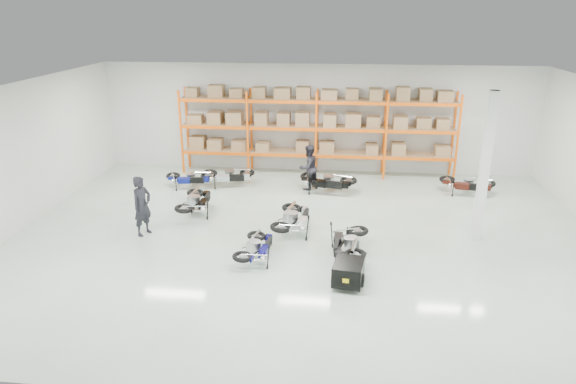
# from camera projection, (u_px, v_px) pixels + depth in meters

# --- Properties ---
(room) EXTENTS (18.00, 18.00, 18.00)m
(room) POSITION_uv_depth(u_px,v_px,m) (305.00, 168.00, 14.96)
(room) COLOR silver
(room) RESTS_ON ground
(pallet_rack) EXTENTS (11.28, 0.98, 3.62)m
(pallet_rack) POSITION_uv_depth(u_px,v_px,m) (317.00, 121.00, 20.99)
(pallet_rack) COLOR #FF5F0D
(pallet_rack) RESTS_ON ground
(structural_column) EXTENTS (0.25, 0.25, 4.50)m
(structural_column) POSITION_uv_depth(u_px,v_px,m) (485.00, 168.00, 14.92)
(structural_column) COLOR white
(structural_column) RESTS_ON ground
(moto_blue_centre) EXTENTS (0.99, 1.71, 1.05)m
(moto_blue_centre) POSITION_uv_depth(u_px,v_px,m) (257.00, 244.00, 14.18)
(moto_blue_centre) COLOR #0A0851
(moto_blue_centre) RESTS_ON ground
(moto_silver_left) EXTENTS (1.15, 2.00, 1.24)m
(moto_silver_left) POSITION_uv_depth(u_px,v_px,m) (294.00, 215.00, 15.92)
(moto_silver_left) COLOR #B1B4B8
(moto_silver_left) RESTS_ON ground
(moto_black_far_left) EXTENTS (0.94, 1.84, 1.18)m
(moto_black_far_left) POSITION_uv_depth(u_px,v_px,m) (196.00, 198.00, 17.40)
(moto_black_far_left) COLOR black
(moto_black_far_left) RESTS_ON ground
(moto_touring_right) EXTENTS (1.07, 1.93, 1.20)m
(moto_touring_right) POSITION_uv_depth(u_px,v_px,m) (348.00, 238.00, 14.34)
(moto_touring_right) COLOR black
(moto_touring_right) RESTS_ON ground
(trailer) EXTENTS (0.85, 1.57, 0.64)m
(trailer) POSITION_uv_depth(u_px,v_px,m) (348.00, 272.00, 12.91)
(trailer) COLOR black
(trailer) RESTS_ON ground
(moto_back_a) EXTENTS (1.72, 0.99, 1.06)m
(moto_back_a) POSITION_uv_depth(u_px,v_px,m) (189.00, 175.00, 19.95)
(moto_back_a) COLOR navy
(moto_back_a) RESTS_ON ground
(moto_back_b) EXTENTS (1.88, 1.13, 1.15)m
(moto_back_b) POSITION_uv_depth(u_px,v_px,m) (228.00, 172.00, 20.16)
(moto_back_b) COLOR #AFB5B9
(moto_back_b) RESTS_ON ground
(moto_back_c) EXTENTS (2.08, 1.38, 1.24)m
(moto_back_c) POSITION_uv_depth(u_px,v_px,m) (327.00, 178.00, 19.40)
(moto_back_c) COLOR black
(moto_back_c) RESTS_ON ground
(moto_back_d) EXTENTS (1.89, 1.21, 1.13)m
(moto_back_d) POSITION_uv_depth(u_px,v_px,m) (467.00, 181.00, 19.20)
(moto_back_d) COLOR #3C120C
(moto_back_d) RESTS_ON ground
(person_left) EXTENTS (0.70, 0.81, 1.88)m
(person_left) POSITION_uv_depth(u_px,v_px,m) (142.00, 206.00, 15.67)
(person_left) COLOR black
(person_left) RESTS_ON ground
(person_back) EXTENTS (1.07, 1.07, 1.75)m
(person_back) POSITION_uv_depth(u_px,v_px,m) (308.00, 167.00, 19.63)
(person_back) COLOR black
(person_back) RESTS_ON ground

